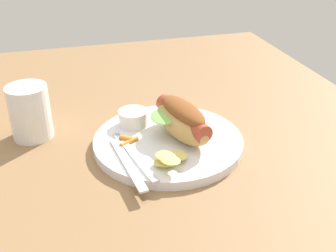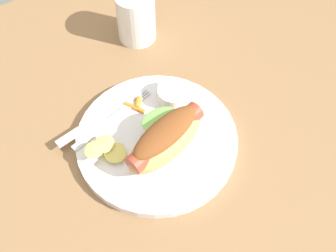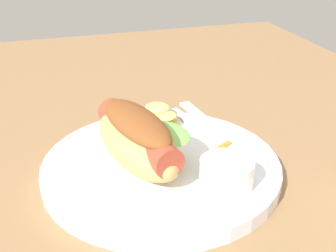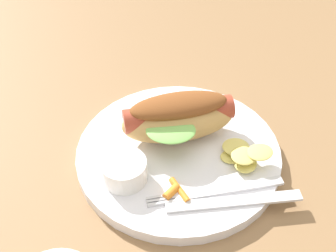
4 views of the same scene
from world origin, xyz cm
name	(u,v)px [view 2 (image 2 of 4)]	position (x,y,z in cm)	size (l,w,h in cm)	color
ground_plane	(155,143)	(0.00, 0.00, -0.90)	(120.00, 90.00, 1.80)	olive
plate	(155,141)	(-0.41, -0.52, 0.80)	(25.80, 25.80, 1.60)	white
hot_dog	(166,137)	(0.19, -3.02, 4.91)	(15.46, 10.21, 6.24)	tan
sauce_ramekin	(173,95)	(6.40, 4.27, 2.99)	(5.32, 5.32, 2.79)	white
fork	(111,120)	(-4.52, 6.26, 1.80)	(16.00, 4.42, 0.40)	silver
knife	(98,119)	(-6.12, 7.77, 1.78)	(15.49, 1.40, 0.36)	silver
chips_pile	(106,149)	(-7.87, 1.43, 2.68)	(6.86, 6.42, 2.30)	#DDCF66
carrot_garnish	(135,106)	(0.23, 6.51, 2.03)	(3.67, 3.54, 0.98)	orange
drinking_cup	(136,17)	(9.93, 21.99, 4.87)	(7.14, 7.14, 9.74)	white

